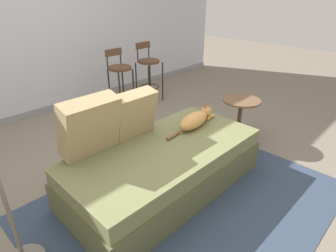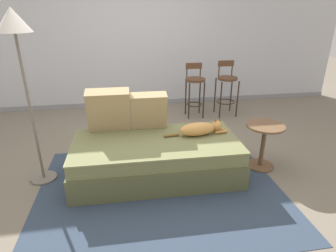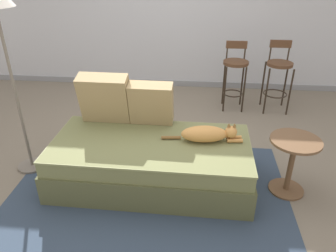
{
  "view_description": "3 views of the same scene",
  "coord_description": "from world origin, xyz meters",
  "px_view_note": "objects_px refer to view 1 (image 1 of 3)",
  "views": [
    {
      "loc": [
        -1.54,
        -1.92,
        1.72
      ],
      "look_at": [
        0.15,
        -0.3,
        0.56
      ],
      "focal_mm": 30.0,
      "sensor_mm": 36.0,
      "label": 1
    },
    {
      "loc": [
        -0.32,
        -3.18,
        1.79
      ],
      "look_at": [
        0.15,
        -0.3,
        0.56
      ],
      "focal_mm": 30.0,
      "sensor_mm": 36.0,
      "label": 2
    },
    {
      "loc": [
        0.41,
        -2.95,
        1.98
      ],
      "look_at": [
        0.15,
        -0.3,
        0.56
      ],
      "focal_mm": 35.0,
      "sensor_mm": 36.0,
      "label": 3
    }
  ],
  "objects_px": {
    "throw_pillow_corner": "(90,126)",
    "bar_stool_by_doorway": "(148,69)",
    "cat": "(195,119)",
    "bar_stool_near_window": "(120,75)",
    "couch": "(165,167)",
    "throw_pillow_middle": "(134,114)",
    "side_table": "(240,114)"
  },
  "relations": [
    {
      "from": "throw_pillow_corner",
      "to": "couch",
      "type": "bearing_deg",
      "value": -35.86
    },
    {
      "from": "couch",
      "to": "cat",
      "type": "relative_size",
      "value": 2.49
    },
    {
      "from": "cat",
      "to": "bar_stool_near_window",
      "type": "bearing_deg",
      "value": 77.54
    },
    {
      "from": "throw_pillow_corner",
      "to": "throw_pillow_middle",
      "type": "relative_size",
      "value": 1.15
    },
    {
      "from": "couch",
      "to": "side_table",
      "type": "bearing_deg",
      "value": -0.79
    },
    {
      "from": "bar_stool_near_window",
      "to": "side_table",
      "type": "xyz_separation_m",
      "value": [
        0.37,
        -1.83,
        -0.2
      ]
    },
    {
      "from": "side_table",
      "to": "throw_pillow_middle",
      "type": "bearing_deg",
      "value": 164.08
    },
    {
      "from": "throw_pillow_corner",
      "to": "bar_stool_near_window",
      "type": "bearing_deg",
      "value": 45.93
    },
    {
      "from": "throw_pillow_middle",
      "to": "cat",
      "type": "relative_size",
      "value": 0.6
    },
    {
      "from": "throw_pillow_corner",
      "to": "bar_stool_by_doorway",
      "type": "relative_size",
      "value": 0.54
    },
    {
      "from": "throw_pillow_middle",
      "to": "side_table",
      "type": "relative_size",
      "value": 0.82
    },
    {
      "from": "throw_pillow_middle",
      "to": "bar_stool_by_doorway",
      "type": "height_order",
      "value": "bar_stool_by_doorway"
    },
    {
      "from": "cat",
      "to": "bar_stool_near_window",
      "type": "height_order",
      "value": "bar_stool_near_window"
    },
    {
      "from": "throw_pillow_corner",
      "to": "bar_stool_by_doorway",
      "type": "distance_m",
      "value": 2.46
    },
    {
      "from": "throw_pillow_middle",
      "to": "side_table",
      "type": "distance_m",
      "value": 1.4
    },
    {
      "from": "throw_pillow_corner",
      "to": "side_table",
      "type": "height_order",
      "value": "throw_pillow_corner"
    },
    {
      "from": "throw_pillow_corner",
      "to": "bar_stool_near_window",
      "type": "height_order",
      "value": "throw_pillow_corner"
    },
    {
      "from": "throw_pillow_corner",
      "to": "throw_pillow_middle",
      "type": "distance_m",
      "value": 0.46
    },
    {
      "from": "couch",
      "to": "bar_stool_near_window",
      "type": "relative_size",
      "value": 2.01
    },
    {
      "from": "throw_pillow_middle",
      "to": "bar_stool_near_window",
      "type": "height_order",
      "value": "bar_stool_near_window"
    },
    {
      "from": "couch",
      "to": "cat",
      "type": "distance_m",
      "value": 0.6
    },
    {
      "from": "side_table",
      "to": "couch",
      "type": "bearing_deg",
      "value": 179.21
    },
    {
      "from": "bar_stool_near_window",
      "to": "side_table",
      "type": "relative_size",
      "value": 1.69
    },
    {
      "from": "throw_pillow_corner",
      "to": "side_table",
      "type": "bearing_deg",
      "value": -12.11
    },
    {
      "from": "throw_pillow_corner",
      "to": "side_table",
      "type": "distance_m",
      "value": 1.85
    },
    {
      "from": "throw_pillow_corner",
      "to": "bar_stool_by_doorway",
      "type": "xyz_separation_m",
      "value": [
        1.98,
        1.45,
        -0.16
      ]
    },
    {
      "from": "throw_pillow_corner",
      "to": "bar_stool_near_window",
      "type": "xyz_separation_m",
      "value": [
        1.4,
        1.45,
        -0.14
      ]
    },
    {
      "from": "couch",
      "to": "bar_stool_near_window",
      "type": "distance_m",
      "value": 2.05
    },
    {
      "from": "throw_pillow_middle",
      "to": "side_table",
      "type": "height_order",
      "value": "throw_pillow_middle"
    },
    {
      "from": "throw_pillow_corner",
      "to": "bar_stool_by_doorway",
      "type": "bearing_deg",
      "value": 36.2
    },
    {
      "from": "bar_stool_by_doorway",
      "to": "bar_stool_near_window",
      "type": "bearing_deg",
      "value": 179.94
    },
    {
      "from": "couch",
      "to": "side_table",
      "type": "height_order",
      "value": "side_table"
    }
  ]
}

